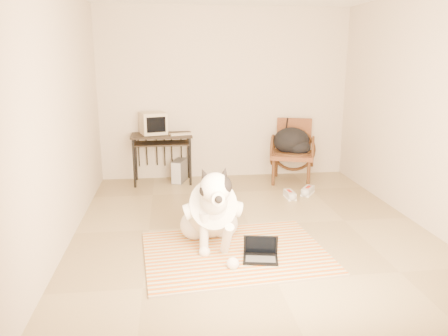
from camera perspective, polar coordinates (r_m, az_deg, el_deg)
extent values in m
plane|color=#93805A|center=(5.21, 3.32, -7.46)|extent=(4.50, 4.50, 0.00)
plane|color=beige|center=(7.09, 0.14, 9.61)|extent=(4.50, 0.00, 4.50)
plane|color=beige|center=(2.72, 12.30, 1.68)|extent=(4.50, 0.00, 4.50)
plane|color=beige|center=(4.92, -20.20, 6.65)|extent=(0.00, 4.50, 4.50)
plane|color=beige|center=(5.60, 24.26, 7.11)|extent=(0.00, 4.50, 4.50)
cube|color=#D3590C|center=(4.02, 3.42, -14.22)|extent=(1.82, 0.43, 0.02)
cube|color=#416432|center=(4.26, 2.40, -12.50)|extent=(1.82, 0.43, 0.02)
cube|color=#754484|center=(4.50, 1.49, -10.96)|extent=(1.82, 0.43, 0.02)
cube|color=#DBD24F|center=(4.74, 0.69, -9.57)|extent=(1.82, 0.43, 0.02)
cube|color=tan|center=(4.99, -0.03, -8.32)|extent=(1.82, 0.43, 0.02)
sphere|color=silver|center=(4.78, -3.81, -7.44)|extent=(0.32, 0.32, 0.32)
sphere|color=silver|center=(4.81, -0.11, -7.25)|extent=(0.32, 0.32, 0.32)
ellipsoid|color=silver|center=(4.77, -1.93, -7.11)|extent=(0.40, 0.36, 0.32)
ellipsoid|color=silver|center=(4.51, -1.66, -5.41)|extent=(0.42, 0.75, 0.70)
cylinder|color=silver|center=(4.53, -1.68, -5.36)|extent=(0.50, 0.64, 0.64)
sphere|color=silver|center=(4.27, -1.32, -4.38)|extent=(0.27, 0.27, 0.27)
sphere|color=silver|center=(4.12, -1.14, -2.63)|extent=(0.30, 0.30, 0.30)
ellipsoid|color=black|center=(4.12, -0.52, -2.34)|extent=(0.23, 0.26, 0.22)
cylinder|color=silver|center=(4.01, -0.89, -3.77)|extent=(0.13, 0.16, 0.12)
sphere|color=black|center=(3.93, -0.72, -4.15)|extent=(0.07, 0.07, 0.07)
cone|color=black|center=(4.14, -2.60, -0.89)|extent=(0.15, 0.15, 0.18)
cone|color=black|center=(4.16, 0.05, -0.79)|extent=(0.15, 0.15, 0.18)
torus|color=white|center=(4.24, -1.29, -3.80)|extent=(0.26, 0.14, 0.24)
cylinder|color=silver|center=(4.36, -2.63, -8.51)|extent=(0.09, 0.14, 0.44)
cylinder|color=silver|center=(4.28, 0.35, -9.34)|extent=(0.10, 0.40, 0.45)
sphere|color=silver|center=(4.41, -2.56, -10.88)|extent=(0.11, 0.11, 0.11)
sphere|color=silver|center=(4.16, 1.17, -12.39)|extent=(0.12, 0.12, 0.12)
cone|color=black|center=(5.08, -2.54, -7.36)|extent=(0.23, 0.44, 0.11)
cube|color=black|center=(4.32, 4.79, -11.82)|extent=(0.37, 0.30, 0.02)
cube|color=#48484A|center=(4.31, 4.79, -11.75)|extent=(0.31, 0.19, 0.00)
cube|color=black|center=(4.35, 4.81, -9.96)|extent=(0.34, 0.14, 0.22)
cube|color=black|center=(4.34, 4.81, -9.97)|extent=(0.30, 0.12, 0.19)
cube|color=black|center=(6.82, -8.16, 4.26)|extent=(0.93, 0.53, 0.03)
cube|color=black|center=(6.79, -8.13, 3.20)|extent=(0.83, 0.42, 0.02)
cylinder|color=black|center=(6.70, -11.66, 0.55)|extent=(0.04, 0.04, 0.74)
cylinder|color=black|center=(7.12, -11.45, 1.37)|extent=(0.04, 0.04, 0.74)
cylinder|color=black|center=(6.70, -4.43, 0.80)|extent=(0.04, 0.04, 0.74)
cylinder|color=black|center=(7.12, -4.65, 1.60)|extent=(0.04, 0.04, 0.74)
cube|color=#BBAB92|center=(6.86, -9.23, 5.80)|extent=(0.45, 0.44, 0.33)
cube|color=black|center=(6.69, -8.86, 5.61)|extent=(0.28, 0.09, 0.23)
cube|color=#BBAB92|center=(6.73, -5.64, 4.43)|extent=(0.35, 0.20, 0.02)
cube|color=#48484A|center=(6.96, -5.81, -0.36)|extent=(0.27, 0.40, 0.35)
cube|color=#B7B7BC|center=(6.79, -6.28, -0.75)|extent=(0.15, 0.06, 0.34)
cube|color=brown|center=(6.94, 8.91, 1.67)|extent=(0.81, 0.80, 0.07)
cylinder|color=#321B0D|center=(6.93, 8.93, 2.03)|extent=(0.60, 0.60, 0.04)
cube|color=brown|center=(7.17, 9.14, 4.51)|extent=(0.54, 0.22, 0.49)
cylinder|color=#321B0D|center=(6.76, 6.45, -0.63)|extent=(0.05, 0.05, 0.40)
cylinder|color=#321B0D|center=(7.27, 6.86, 0.43)|extent=(0.05, 0.05, 0.40)
cylinder|color=#321B0D|center=(6.73, 10.97, -0.86)|extent=(0.05, 0.05, 0.40)
cylinder|color=#321B0D|center=(7.25, 11.06, 0.22)|extent=(0.05, 0.05, 0.40)
ellipsoid|color=black|center=(6.91, 8.77, 3.54)|extent=(0.57, 0.47, 0.42)
ellipsoid|color=black|center=(6.84, 9.79, 2.66)|extent=(0.35, 0.29, 0.24)
cube|color=white|center=(6.23, 8.56, -3.77)|extent=(0.12, 0.29, 0.03)
cube|color=#96969B|center=(6.22, 8.58, -3.43)|extent=(0.12, 0.28, 0.09)
cube|color=#A22315|center=(6.21, 8.59, -3.10)|extent=(0.05, 0.14, 0.02)
cube|color=white|center=(6.45, 10.87, -3.25)|extent=(0.27, 0.32, 0.03)
cube|color=#96969B|center=(6.44, 10.88, -2.90)|extent=(0.26, 0.31, 0.10)
cube|color=#A22315|center=(6.42, 10.90, -2.56)|extent=(0.13, 0.15, 0.02)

